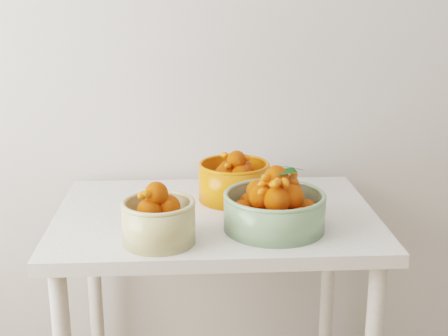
{
  "coord_description": "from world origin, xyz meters",
  "views": [
    {
      "loc": [
        -0.39,
        -0.24,
        1.44
      ],
      "look_at": [
        -0.29,
        1.52,
        0.92
      ],
      "focal_mm": 50.0,
      "sensor_mm": 36.0,
      "label": 1
    }
  ],
  "objects": [
    {
      "name": "table",
      "position": [
        -0.31,
        1.6,
        0.65
      ],
      "size": [
        1.0,
        0.7,
        0.75
      ],
      "color": "silver",
      "rests_on": "ground"
    },
    {
      "name": "bowl_orange",
      "position": [
        -0.24,
        1.72,
        0.82
      ],
      "size": [
        0.24,
        0.24,
        0.17
      ],
      "rotation": [
        0.0,
        0.0,
        0.01
      ],
      "color": "#DE570A",
      "rests_on": "table"
    },
    {
      "name": "bowl_cream",
      "position": [
        -0.48,
        1.37,
        0.82
      ],
      "size": [
        0.22,
        0.22,
        0.18
      ],
      "rotation": [
        0.0,
        0.0,
        -0.08
      ],
      "color": "tan",
      "rests_on": "table"
    },
    {
      "name": "bowl_green",
      "position": [
        -0.15,
        1.45,
        0.82
      ],
      "size": [
        0.32,
        0.32,
        0.19
      ],
      "rotation": [
        0.0,
        0.0,
        0.07
      ],
      "color": "gray",
      "rests_on": "table"
    }
  ]
}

